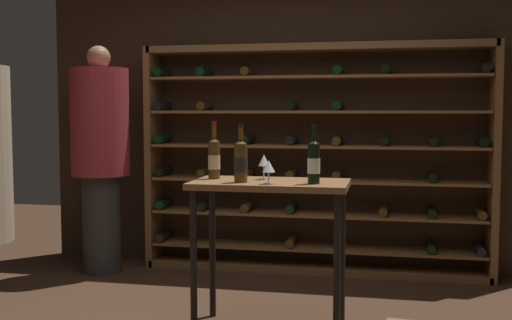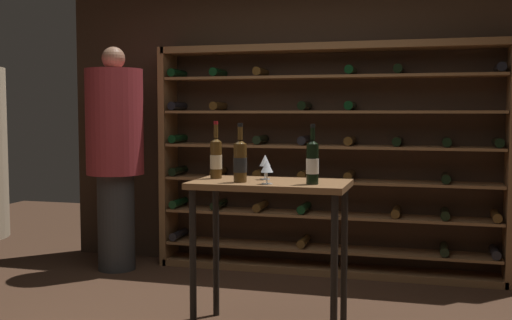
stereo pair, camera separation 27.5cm
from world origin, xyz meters
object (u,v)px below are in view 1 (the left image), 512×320
at_px(wine_bottle_green_slim, 241,161).
at_px(wine_glass_stemmed_left, 264,162).
at_px(wine_bottle_gold_foil, 314,162).
at_px(wine_glass_stemmed_right, 269,167).
at_px(wine_rack, 313,160).
at_px(tasting_table, 270,203).
at_px(person_bystander_dark_jacket, 100,149).
at_px(wine_bottle_amber_reserve, 214,158).

distance_m(wine_bottle_green_slim, wine_glass_stemmed_left, 0.22).
xyz_separation_m(wine_bottle_gold_foil, wine_glass_stemmed_right, (-0.27, -0.07, -0.03)).
height_order(wine_rack, wine_glass_stemmed_right, wine_rack).
height_order(wine_rack, tasting_table, wine_rack).
height_order(person_bystander_dark_jacket, wine_glass_stemmed_left, person_bystander_dark_jacket).
distance_m(wine_bottle_amber_reserve, wine_bottle_green_slim, 0.28).
bearing_deg(wine_glass_stemmed_right, wine_bottle_gold_foil, 15.06).
height_order(tasting_table, person_bystander_dark_jacket, person_bystander_dark_jacket).
bearing_deg(wine_bottle_amber_reserve, person_bystander_dark_jacket, 139.82).
xyz_separation_m(wine_bottle_green_slim, wine_glass_stemmed_right, (0.19, -0.06, -0.03)).
height_order(wine_bottle_gold_foil, wine_glass_stemmed_left, wine_bottle_gold_foil).
bearing_deg(tasting_table, wine_bottle_green_slim, -146.82).
distance_m(wine_bottle_gold_foil, wine_glass_stemmed_right, 0.28).
height_order(wine_rack, wine_bottle_green_slim, wine_rack).
distance_m(person_bystander_dark_jacket, wine_bottle_amber_reserve, 1.77).
xyz_separation_m(person_bystander_dark_jacket, wine_bottle_amber_reserve, (1.35, -1.14, 0.02)).
height_order(wine_bottle_green_slim, wine_glass_stemmed_right, wine_bottle_green_slim).
bearing_deg(person_bystander_dark_jacket, wine_bottle_gold_foil, -100.52).
xyz_separation_m(wine_rack, wine_bottle_amber_reserve, (-0.48, -1.53, 0.12)).
bearing_deg(wine_glass_stemmed_left, wine_bottle_gold_foil, -27.46).
distance_m(tasting_table, person_bystander_dark_jacket, 2.14).
bearing_deg(wine_glass_stemmed_left, wine_bottle_amber_reserve, -176.79).
relative_size(wine_bottle_green_slim, wine_glass_stemmed_left, 2.26).
relative_size(person_bystander_dark_jacket, wine_glass_stemmed_left, 12.19).
distance_m(wine_rack, wine_glass_stemmed_left, 1.52).
height_order(wine_rack, person_bystander_dark_jacket, wine_rack).
bearing_deg(wine_glass_stemmed_right, person_bystander_dark_jacket, 142.02).
bearing_deg(person_bystander_dark_jacket, wine_bottle_green_slim, -107.73).
distance_m(wine_bottle_amber_reserve, wine_glass_stemmed_left, 0.33).
xyz_separation_m(wine_rack, wine_glass_stemmed_right, (-0.07, -1.77, 0.09)).
bearing_deg(wine_bottle_gold_foil, person_bystander_dark_jacket, 147.29).
xyz_separation_m(wine_rack, wine_bottle_gold_foil, (0.20, -1.69, 0.12)).
bearing_deg(wine_glass_stemmed_right, wine_bottle_green_slim, 162.53).
bearing_deg(wine_rack, tasting_table, -93.19).
relative_size(wine_rack, wine_bottle_gold_foil, 8.33).
distance_m(person_bystander_dark_jacket, wine_bottle_green_slim, 2.05).
xyz_separation_m(person_bystander_dark_jacket, wine_bottle_gold_foil, (2.03, -1.31, 0.02)).
bearing_deg(wine_glass_stemmed_left, wine_glass_stemmed_right, -72.75).
bearing_deg(wine_bottle_amber_reserve, wine_glass_stemmed_right, -29.70).
relative_size(wine_bottle_gold_foil, wine_bottle_green_slim, 0.99).
bearing_deg(person_bystander_dark_jacket, wine_bottle_amber_reserve, -107.99).
relative_size(wine_bottle_amber_reserve, wine_bottle_green_slim, 1.03).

